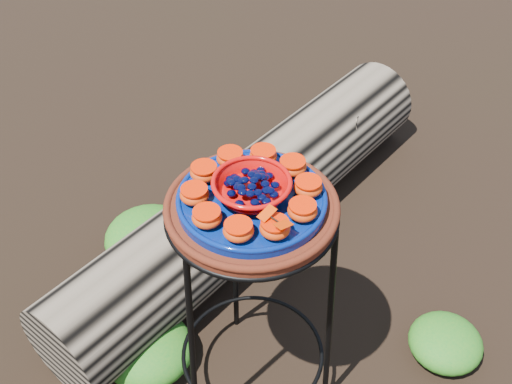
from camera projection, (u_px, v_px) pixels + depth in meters
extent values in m
plane|color=black|center=(253.00, 381.00, 1.94)|extent=(60.00, 60.00, 0.00)
cylinder|color=#3C1A0B|center=(252.00, 209.00, 1.46)|extent=(0.39, 0.39, 0.03)
cylinder|color=#091851|center=(252.00, 200.00, 1.44)|extent=(0.34, 0.34, 0.02)
ellipsoid|color=red|center=(275.00, 228.00, 1.33)|extent=(0.07, 0.07, 0.04)
ellipsoid|color=red|center=(302.00, 211.00, 1.37)|extent=(0.07, 0.07, 0.04)
ellipsoid|color=red|center=(308.00, 187.00, 1.43)|extent=(0.07, 0.07, 0.04)
ellipsoid|color=red|center=(293.00, 167.00, 1.48)|extent=(0.07, 0.07, 0.04)
ellipsoid|color=red|center=(263.00, 156.00, 1.51)|extent=(0.07, 0.07, 0.04)
ellipsoid|color=red|center=(230.00, 158.00, 1.51)|extent=(0.07, 0.07, 0.04)
ellipsoid|color=red|center=(204.00, 172.00, 1.47)|extent=(0.07, 0.07, 0.04)
ellipsoid|color=red|center=(195.00, 195.00, 1.41)|extent=(0.07, 0.07, 0.04)
ellipsoid|color=red|center=(207.00, 217.00, 1.36)|extent=(0.07, 0.07, 0.04)
ellipsoid|color=red|center=(238.00, 230.00, 1.33)|extent=(0.07, 0.07, 0.04)
ellipsoid|color=#186919|center=(148.00, 349.00, 1.94)|extent=(0.28, 0.28, 0.14)
ellipsoid|color=#186919|center=(446.00, 342.00, 1.97)|extent=(0.23, 0.23, 0.11)
ellipsoid|color=#186919|center=(149.00, 237.00, 2.28)|extent=(0.31, 0.31, 0.16)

